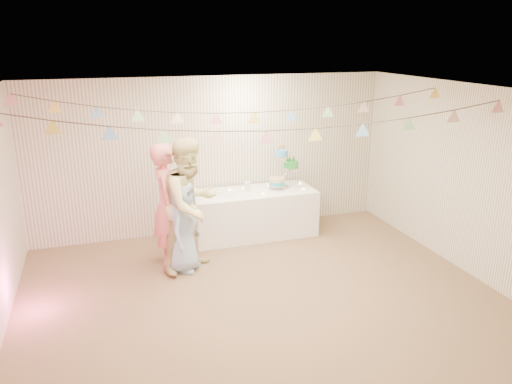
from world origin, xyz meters
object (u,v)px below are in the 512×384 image
object	(u,v)px
table	(253,213)
person_adult_a	(168,205)
cake_stand	(284,169)
person_adult_b	(191,205)
person_child	(184,227)

from	to	relation	value
table	person_adult_a	size ratio (longest dim) A/B	1.14
table	cake_stand	size ratio (longest dim) A/B	3.01
table	person_adult_a	xyz separation A→B (m)	(-1.49, -0.65, 0.52)
table	person_adult_b	world-z (taller)	person_adult_b
cake_stand	person_adult_b	bearing A→B (deg)	-150.86
person_adult_a	person_adult_b	bearing A→B (deg)	-123.64
person_adult_b	person_adult_a	bearing A→B (deg)	103.00
table	cake_stand	bearing A→B (deg)	5.19
person_adult_a	person_child	world-z (taller)	person_adult_a
cake_stand	table	bearing A→B (deg)	-174.81
table	person_adult_a	bearing A→B (deg)	-156.32
cake_stand	person_child	bearing A→B (deg)	-151.54
person_adult_a	person_child	xyz separation A→B (m)	(0.17, -0.31, -0.24)
table	cake_stand	distance (m)	0.90
cake_stand	person_adult_a	bearing A→B (deg)	-160.98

